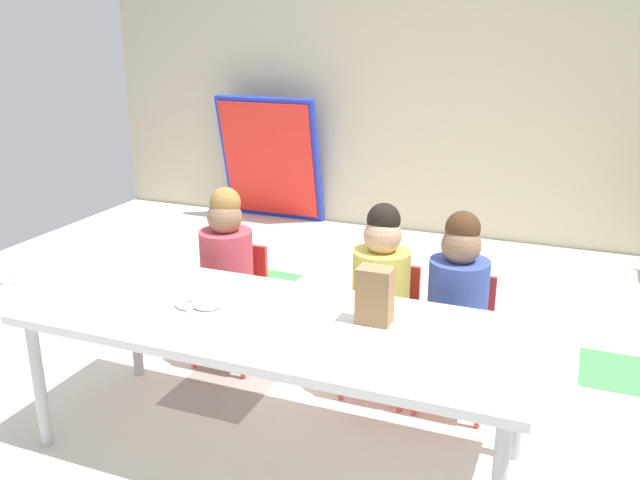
# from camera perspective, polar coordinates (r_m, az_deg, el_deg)

# --- Properties ---
(ground_plane) EXTENTS (6.09, 4.95, 0.02)m
(ground_plane) POSITION_cam_1_polar(r_m,az_deg,el_deg) (3.53, 1.87, -10.66)
(ground_plane) COLOR silver
(back_wall) EXTENTS (6.09, 0.10, 2.51)m
(back_wall) POSITION_cam_1_polar(r_m,az_deg,el_deg) (5.51, 11.05, 13.28)
(back_wall) COLOR beige
(back_wall) RESTS_ON ground_plane
(craft_table) EXTENTS (1.98, 0.75, 0.60)m
(craft_table) POSITION_cam_1_polar(r_m,az_deg,el_deg) (2.64, -3.85, -7.47)
(craft_table) COLOR white
(craft_table) RESTS_ON ground_plane
(seated_child_near_camera) EXTENTS (0.32, 0.31, 0.92)m
(seated_child_near_camera) POSITION_cam_1_polar(r_m,az_deg,el_deg) (3.37, -7.79, -1.73)
(seated_child_near_camera) COLOR red
(seated_child_near_camera) RESTS_ON ground_plane
(seated_child_middle_seat) EXTENTS (0.33, 0.33, 0.92)m
(seated_child_middle_seat) POSITION_cam_1_polar(r_m,az_deg,el_deg) (3.07, 5.21, -3.60)
(seated_child_middle_seat) COLOR red
(seated_child_middle_seat) RESTS_ON ground_plane
(seated_child_far_right) EXTENTS (0.32, 0.32, 0.92)m
(seated_child_far_right) POSITION_cam_1_polar(r_m,az_deg,el_deg) (3.00, 11.57, -4.45)
(seated_child_far_right) COLOR red
(seated_child_far_right) RESTS_ON ground_plane
(folded_activity_table) EXTENTS (0.90, 0.29, 1.09)m
(folded_activity_table) POSITION_cam_1_polar(r_m,az_deg,el_deg) (5.89, -4.25, 6.78)
(folded_activity_table) COLOR #1E33BF
(folded_activity_table) RESTS_ON ground_plane
(paper_bag_brown) EXTENTS (0.13, 0.09, 0.22)m
(paper_bag_brown) POSITION_cam_1_polar(r_m,az_deg,el_deg) (2.54, 4.64, -4.69)
(paper_bag_brown) COLOR #9E754C
(paper_bag_brown) RESTS_ON craft_table
(paper_plate_near_edge) EXTENTS (0.18, 0.18, 0.01)m
(paper_plate_near_edge) POSITION_cam_1_polar(r_m,az_deg,el_deg) (2.73, -9.39, -5.61)
(paper_plate_near_edge) COLOR white
(paper_plate_near_edge) RESTS_ON craft_table
(paper_plate_center_table) EXTENTS (0.18, 0.18, 0.01)m
(paper_plate_center_table) POSITION_cam_1_polar(r_m,az_deg,el_deg) (2.77, -14.21, -5.56)
(paper_plate_center_table) COLOR white
(paper_plate_center_table) RESTS_ON craft_table
(donut_powdered_on_plate) EXTENTS (0.12, 0.12, 0.03)m
(donut_powdered_on_plate) POSITION_cam_1_polar(r_m,az_deg,el_deg) (2.72, -9.42, -5.20)
(donut_powdered_on_plate) COLOR white
(donut_powdered_on_plate) RESTS_ON craft_table
(donut_powdered_loose) EXTENTS (0.12, 0.12, 0.03)m
(donut_powdered_loose) POSITION_cam_1_polar(r_m,az_deg,el_deg) (2.76, -10.85, -5.15)
(donut_powdered_loose) COLOR white
(donut_powdered_loose) RESTS_ON craft_table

